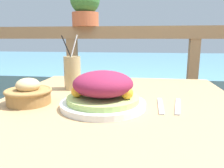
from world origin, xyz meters
The scene contains 9 objects.
patio_table centered at (0.00, 0.00, 0.62)m, with size 0.91×0.97×0.71m.
railing_fence centered at (0.00, 0.86, 0.74)m, with size 2.80×0.08×1.03m.
sea_backdrop centered at (0.00, 3.36, 0.27)m, with size 12.00×4.00×0.54m.
salad_plate centered at (-0.04, -0.09, 0.77)m, with size 0.29×0.29×0.12m.
drink_glass centered at (-0.23, 0.16, 0.79)m, with size 0.08×0.08×0.25m.
bread_basket centered at (-0.31, -0.09, 0.75)m, with size 0.16×0.16×0.09m.
potted_plant centered at (-0.34, 0.86, 1.18)m, with size 0.22×0.22×0.30m.
fork centered at (0.15, -0.06, 0.72)m, with size 0.02×0.18×0.00m.
knife centered at (0.21, -0.05, 0.72)m, with size 0.05×0.18×0.00m.
Camera 1 is at (0.09, -0.79, 0.94)m, focal length 35.00 mm.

